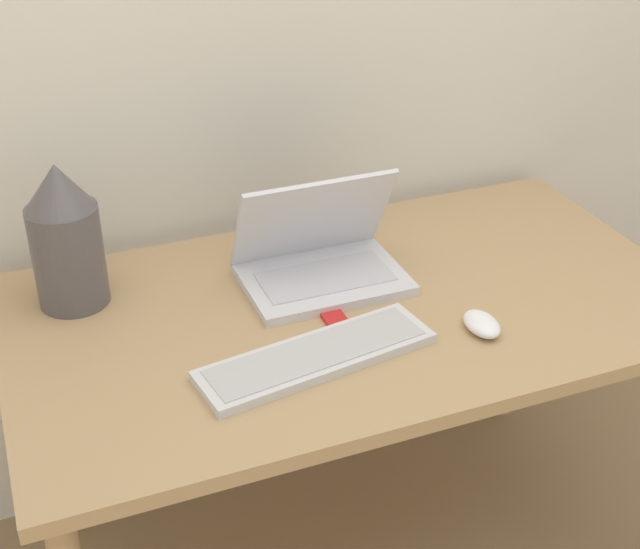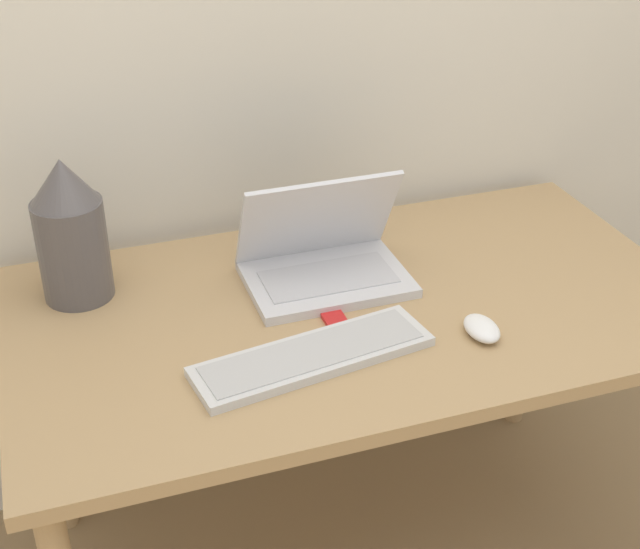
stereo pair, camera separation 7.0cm
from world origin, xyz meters
name	(u,v)px [view 2 (the right image)]	position (x,y,z in m)	size (l,w,h in m)	color
desk	(354,336)	(0.00, 0.38, 0.63)	(1.36, 0.75, 0.71)	tan
laptop	(323,258)	(-0.03, 0.49, 0.76)	(0.33, 0.23, 0.23)	silver
keyboard	(313,356)	(-0.14, 0.22, 0.72)	(0.46, 0.19, 0.02)	silver
mouse	(482,328)	(0.18, 0.20, 0.73)	(0.06, 0.09, 0.03)	white
vase	(70,231)	(-0.51, 0.59, 0.85)	(0.14, 0.14, 0.30)	#514C4C
mp3_player	(336,321)	(-0.06, 0.32, 0.71)	(0.04, 0.06, 0.01)	red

